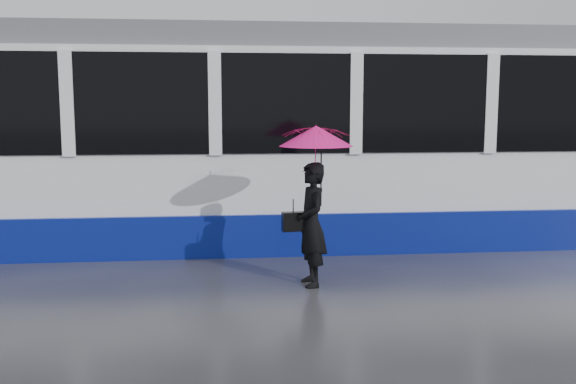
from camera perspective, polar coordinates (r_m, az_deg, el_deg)
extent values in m
plane|color=#29292D|center=(8.10, -2.18, -7.89)|extent=(90.00, 90.00, 0.00)
cube|color=#3F3D38|center=(9.82, -2.87, -5.05)|extent=(34.00, 0.07, 0.02)
cube|color=#3F3D38|center=(11.23, -3.26, -3.43)|extent=(34.00, 0.07, 0.02)
cube|color=white|center=(10.59, 7.31, 4.11)|extent=(24.00, 2.40, 2.95)
cube|color=navy|center=(10.73, 7.20, -2.37)|extent=(24.00, 2.56, 0.62)
cube|color=black|center=(10.57, 7.37, 7.77)|extent=(23.00, 2.48, 1.40)
cube|color=#5B5E62|center=(10.61, 7.46, 13.04)|extent=(23.60, 2.20, 0.35)
imported|color=black|center=(7.75, 2.10, -2.90)|extent=(0.43, 0.59, 1.50)
imported|color=#ED148F|center=(7.65, 2.50, 3.25)|extent=(0.93, 0.94, 0.75)
cone|color=#ED148F|center=(7.63, 2.51, 5.00)|extent=(1.00, 1.00, 0.24)
cylinder|color=black|center=(7.63, 2.52, 6.06)|extent=(0.01, 0.01, 0.06)
cylinder|color=black|center=(7.70, 2.95, 1.17)|extent=(0.02, 0.02, 0.66)
cube|color=black|center=(7.73, 0.46, -2.64)|extent=(0.28, 0.15, 0.23)
cylinder|color=black|center=(7.70, 0.47, -1.13)|extent=(0.01, 0.01, 0.18)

